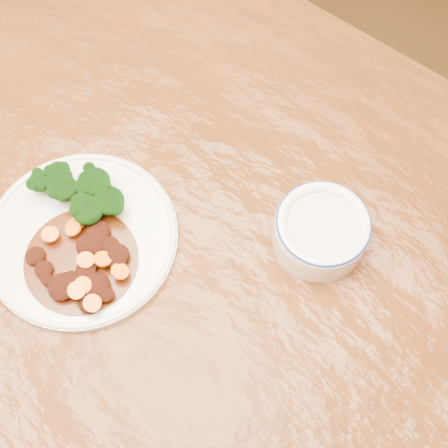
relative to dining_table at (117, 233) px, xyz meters
The scene contains 6 objects.
ground 0.67m from the dining_table, behind, with size 4.00×4.00×0.00m, color #472B11.
dining_table is the anchor object (origin of this frame).
dinner_plate 0.10m from the dining_table, 83.65° to the right, with size 0.24×0.24×0.02m.
broccoli_florets 0.12m from the dining_table, 150.22° to the right, with size 0.12×0.07×0.04m.
mince_stew 0.13m from the dining_table, 64.09° to the right, with size 0.14×0.14×0.03m.
dip_bowl 0.29m from the dining_table, 27.26° to the left, with size 0.12×0.12×0.05m.
Camera 1 is at (0.34, -0.20, 1.47)m, focal length 50.00 mm.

